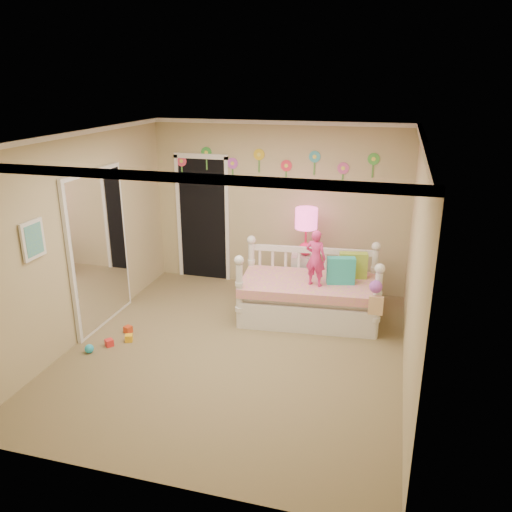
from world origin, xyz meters
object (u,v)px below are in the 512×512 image
(daybed, at_px, (309,284))
(nightstand, at_px, (304,276))
(table_lamp, at_px, (306,224))
(child, at_px, (316,258))

(daybed, relative_size, nightstand, 2.79)
(nightstand, xyz_separation_m, table_lamp, (-0.00, -0.00, 0.82))
(daybed, height_order, child, child)
(nightstand, distance_m, table_lamp, 0.82)
(nightstand, bearing_deg, child, -80.49)
(daybed, xyz_separation_m, table_lamp, (-0.19, 0.72, 0.64))
(nightstand, relative_size, table_lamp, 0.94)
(daybed, bearing_deg, nightstand, 99.38)
(daybed, height_order, table_lamp, table_lamp)
(daybed, distance_m, nightstand, 0.76)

